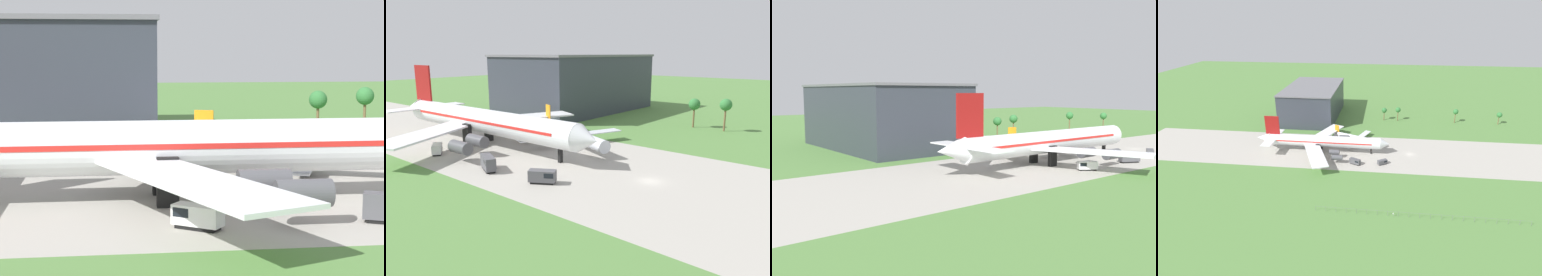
{
  "view_description": "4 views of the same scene",
  "coord_description": "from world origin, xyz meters",
  "views": [
    {
      "loc": [
        -56.58,
        -78.6,
        16.83
      ],
      "look_at": [
        -46.85,
        -1.42,
        7.14
      ],
      "focal_mm": 65.0,
      "sensor_mm": 36.0,
      "label": 1
    },
    {
      "loc": [
        31.09,
        -59.05,
        23.11
      ],
      "look_at": [
        -16.07,
        -1.42,
        6.14
      ],
      "focal_mm": 35.0,
      "sensor_mm": 36.0,
      "label": 2
    },
    {
      "loc": [
        -139.23,
        -78.42,
        19.89
      ],
      "look_at": [
        -77.64,
        -1.42,
        9.19
      ],
      "focal_mm": 40.0,
      "sensor_mm": 36.0,
      "label": 3
    },
    {
      "loc": [
        -15.58,
        -149.8,
        72.2
      ],
      "look_at": [
        -33.39,
        5.0,
        6.0
      ],
      "focal_mm": 28.0,
      "sensor_mm": 36.0,
      "label": 4
    }
  ],
  "objects": [
    {
      "name": "fuel_truck",
      "position": [
        -14.54,
        -13.24,
        1.34
      ],
      "size": [
        5.26,
        4.26,
        2.49
      ],
      "color": "black",
      "rests_on": "ground_plane"
    },
    {
      "name": "baggage_tug",
      "position": [
        -48.08,
        -14.37,
        1.26
      ],
      "size": [
        5.11,
        4.48,
        2.33
      ],
      "color": "black",
      "rests_on": "ground_plane"
    },
    {
      "name": "regional_aircraft",
      "position": [
        -29.57,
        12.31,
        2.86
      ],
      "size": [
        30.7,
        27.97,
        8.67
      ],
      "color": "silver",
      "rests_on": "ground_plane"
    },
    {
      "name": "ground_plane",
      "position": [
        0.0,
        0.0,
        0.0
      ],
      "size": [
        600.0,
        600.0,
        0.0
      ],
      "primitive_type": "plane",
      "color": "#517F3D"
    },
    {
      "name": "jet_airliner",
      "position": [
        -48.18,
        -1.42,
        6.07
      ],
      "size": [
        74.1,
        59.42,
        19.58
      ],
      "color": "white",
      "rests_on": "ground_plane"
    },
    {
      "name": "catering_van",
      "position": [
        -28.43,
        -14.74,
        1.58
      ],
      "size": [
        6.0,
        4.26,
        2.96
      ],
      "color": "black",
      "rests_on": "ground_plane"
    },
    {
      "name": "terminal_building",
      "position": [
        -66.43,
        58.9,
        11.26
      ],
      "size": [
        36.72,
        61.2,
        22.48
      ],
      "color": "#333842",
      "rests_on": "ground_plane"
    },
    {
      "name": "taxiway_strip",
      "position": [
        0.0,
        0.0,
        0.01
      ],
      "size": [
        320.0,
        44.0,
        0.02
      ],
      "color": "#A8A399",
      "rests_on": "ground_plane"
    }
  ]
}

